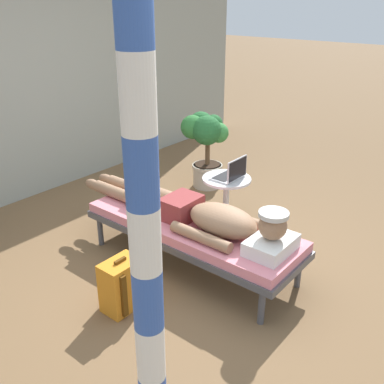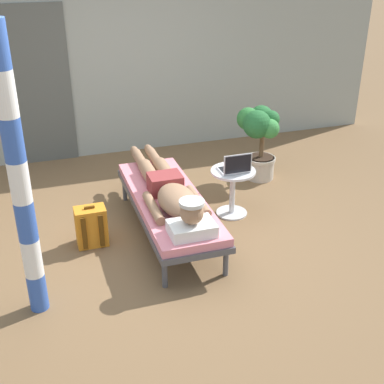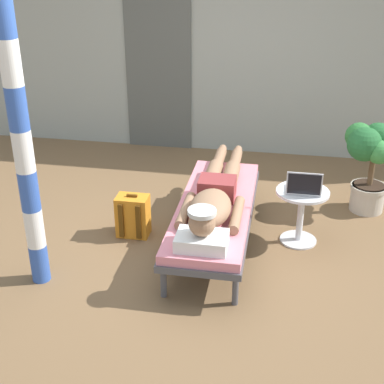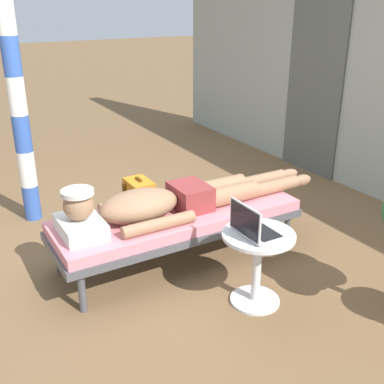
{
  "view_description": "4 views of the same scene",
  "coord_description": "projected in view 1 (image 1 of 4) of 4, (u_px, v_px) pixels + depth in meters",
  "views": [
    {
      "loc": [
        -2.4,
        -2.04,
        2.17
      ],
      "look_at": [
        0.19,
        0.07,
        0.67
      ],
      "focal_mm": 41.38,
      "sensor_mm": 36.0,
      "label": 1
    },
    {
      "loc": [
        -1.05,
        -4.42,
        2.78
      ],
      "look_at": [
        0.34,
        -0.16,
        0.54
      ],
      "focal_mm": 48.46,
      "sensor_mm": 36.0,
      "label": 2
    },
    {
      "loc": [
        0.71,
        -4.28,
        2.66
      ],
      "look_at": [
        -0.06,
        0.02,
        0.52
      ],
      "focal_mm": 50.96,
      "sensor_mm": 36.0,
      "label": 3
    },
    {
      "loc": [
        3.05,
        -1.52,
        1.94
      ],
      "look_at": [
        0.04,
        0.23,
        0.49
      ],
      "focal_mm": 44.2,
      "sensor_mm": 36.0,
      "label": 4
    }
  ],
  "objects": [
    {
      "name": "lounge_chair",
      "position": [
        192.0,
        229.0,
        3.75
      ],
      "size": [
        0.67,
        1.94,
        0.42
      ],
      "color": "#4C4C51",
      "rests_on": "ground"
    },
    {
      "name": "person_reclining",
      "position": [
        200.0,
        214.0,
        3.63
      ],
      "size": [
        0.53,
        2.17,
        0.33
      ],
      "color": "white",
      "rests_on": "lounge_chair"
    },
    {
      "name": "backpack",
      "position": [
        122.0,
        285.0,
        3.27
      ],
      "size": [
        0.3,
        0.26,
        0.42
      ],
      "color": "orange",
      "rests_on": "ground"
    },
    {
      "name": "house_wall_back",
      "position": [
        15.0,
        77.0,
        4.75
      ],
      "size": [
        7.6,
        0.2,
        2.7
      ],
      "primitive_type": "cube",
      "color": "#999E93",
      "rests_on": "ground"
    },
    {
      "name": "ground_plane",
      "position": [
        184.0,
        273.0,
        3.76
      ],
      "size": [
        40.0,
        40.0,
        0.0
      ],
      "primitive_type": "plane",
      "color": "brown"
    },
    {
      "name": "porch_post",
      "position": [
        145.0,
        240.0,
        1.99
      ],
      "size": [
        0.15,
        0.15,
        2.31
      ],
      "color": "#3359B2",
      "rests_on": "ground"
    },
    {
      "name": "side_table",
      "position": [
        226.0,
        193.0,
        4.39
      ],
      "size": [
        0.48,
        0.48,
        0.52
      ],
      "color": "silver",
      "rests_on": "ground"
    },
    {
      "name": "potted_plant",
      "position": [
        205.0,
        140.0,
        5.2
      ],
      "size": [
        0.49,
        0.54,
        0.92
      ],
      "color": "#BFB29E",
      "rests_on": "ground"
    },
    {
      "name": "laptop",
      "position": [
        231.0,
        173.0,
        4.27
      ],
      "size": [
        0.31,
        0.24,
        0.23
      ],
      "color": "silver",
      "rests_on": "side_table"
    }
  ]
}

